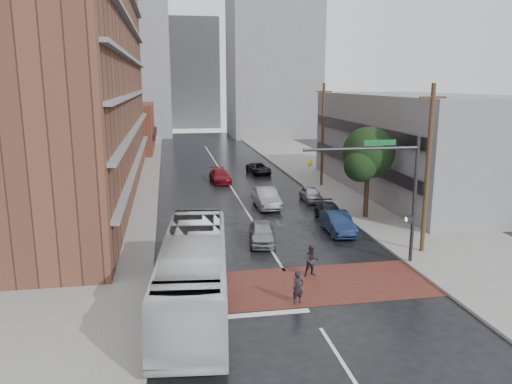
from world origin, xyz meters
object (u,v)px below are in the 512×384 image
car_travel_b (266,198)px  car_parked_mid (330,212)px  pedestrian_b (312,261)px  car_travel_c (220,176)px  suv_travel (259,168)px  car_parked_near (338,223)px  pedestrian_a (298,288)px  transit_bus (194,273)px  car_travel_a (262,233)px  car_parked_far (311,194)px

car_travel_b → car_parked_mid: car_travel_b is taller
pedestrian_b → car_travel_c: bearing=90.6°
pedestrian_b → car_travel_b: size_ratio=0.35×
suv_travel → car_parked_near: bearing=-94.3°
pedestrian_a → car_travel_b: 18.32m
suv_travel → pedestrian_a: bearing=-104.6°
transit_bus → car_travel_b: bearing=74.8°
car_travel_b → suv_travel: size_ratio=1.12×
car_parked_near → pedestrian_a: bearing=-115.5°
car_travel_a → transit_bus: bearing=-110.5°
car_travel_c → car_parked_near: bearing=-76.5°
transit_bus → car_parked_far: transit_bus is taller
transit_bus → car_parked_far: bearing=66.0°
pedestrian_a → car_travel_c: pedestrian_a is taller
car_parked_mid → car_travel_c: bearing=115.4°
car_travel_c → transit_bus: bearing=-102.2°
car_parked_mid → suv_travel: bearing=97.8°
suv_travel → car_parked_far: size_ratio=1.19×
car_parked_far → car_parked_near: bearing=-94.9°
transit_bus → pedestrian_a: 4.83m
transit_bus → car_travel_a: (4.77, 8.68, -1.01)m
pedestrian_b → car_travel_a: 6.14m
car_travel_a → car_parked_near: (5.48, 1.22, 0.03)m
pedestrian_a → suv_travel: bearing=68.2°
car_parked_far → suv_travel: bearing=98.6°
pedestrian_b → transit_bus: bearing=-160.3°
car_travel_c → car_parked_mid: 16.99m
car_travel_c → car_travel_a: bearing=-92.5°
suv_travel → car_parked_near: 23.23m
pedestrian_b → car_travel_b: (0.54, 15.05, -0.05)m
car_parked_far → car_travel_b: bearing=-160.1°
car_parked_far → pedestrian_b: bearing=-105.9°
car_parked_mid → car_parked_far: (0.28, 5.99, 0.03)m
transit_bus → pedestrian_b: (6.32, 2.75, -0.85)m
transit_bus → car_parked_far: size_ratio=3.34×
pedestrian_b → suv_travel: pedestrian_b is taller
car_parked_near → suv_travel: bearing=95.6°
car_parked_far → car_travel_a: bearing=-120.6°
car_travel_c → suv_travel: 6.30m
transit_bus → car_parked_far: 22.29m
suv_travel → car_travel_b: bearing=-105.4°
car_parked_near → car_parked_far: size_ratio=1.20×
pedestrian_a → car_parked_far: bearing=57.6°
transit_bus → pedestrian_b: 6.94m
car_parked_near → pedestrian_b: bearing=-116.1°
pedestrian_b → car_parked_far: size_ratio=0.46×
pedestrian_a → car_travel_c: size_ratio=0.35×
car_parked_far → pedestrian_a: bearing=-107.7°
car_parked_far → car_travel_c: bearing=125.3°
pedestrian_a → car_parked_near: 11.68m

